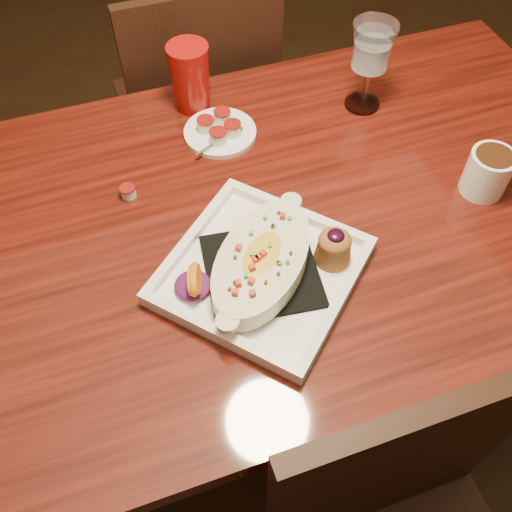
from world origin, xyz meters
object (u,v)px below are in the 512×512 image
object	(u,v)px
coffee_mug	(489,171)
goblet	(372,51)
table	(275,240)
red_tumbler	(190,77)
saucer	(220,131)
plate	(266,264)
chair_far	(199,111)

from	to	relation	value
coffee_mug	goblet	xyz separation A→B (m)	(-0.12, 0.32, 0.09)
table	red_tumbler	bearing A→B (deg)	100.88
coffee_mug	saucer	size ratio (longest dim) A/B	0.79
plate	goblet	world-z (taller)	goblet
chair_far	red_tumbler	distance (m)	0.42
table	chair_far	bearing A→B (deg)	90.00
chair_far	saucer	distance (m)	0.47
table	coffee_mug	distance (m)	0.45
plate	table	bearing A→B (deg)	20.31
coffee_mug	saucer	world-z (taller)	coffee_mug
table	plate	distance (m)	0.20
chair_far	plate	bearing A→B (deg)	84.59
saucer	red_tumbler	bearing A→B (deg)	103.34
chair_far	red_tumbler	bearing A→B (deg)	75.54
table	coffee_mug	bearing A→B (deg)	-11.35
chair_far	saucer	bearing A→B (deg)	83.90
chair_far	plate	xyz separation A→B (m)	(-0.07, -0.77, 0.27)
table	goblet	bearing A→B (deg)	38.37
table	red_tumbler	world-z (taller)	red_tumbler
table	saucer	distance (m)	0.27
table	coffee_mug	world-z (taller)	coffee_mug
plate	coffee_mug	bearing A→B (deg)	-35.43
table	plate	xyz separation A→B (m)	(-0.07, -0.14, 0.13)
goblet	saucer	world-z (taller)	goblet
coffee_mug	red_tumbler	world-z (taller)	red_tumbler
coffee_mug	red_tumbler	distance (m)	0.66
table	saucer	world-z (taller)	saucer
coffee_mug	goblet	world-z (taller)	goblet
goblet	coffee_mug	bearing A→B (deg)	-70.12
plate	goblet	bearing A→B (deg)	3.34
chair_far	plate	distance (m)	0.82
plate	goblet	distance (m)	0.54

